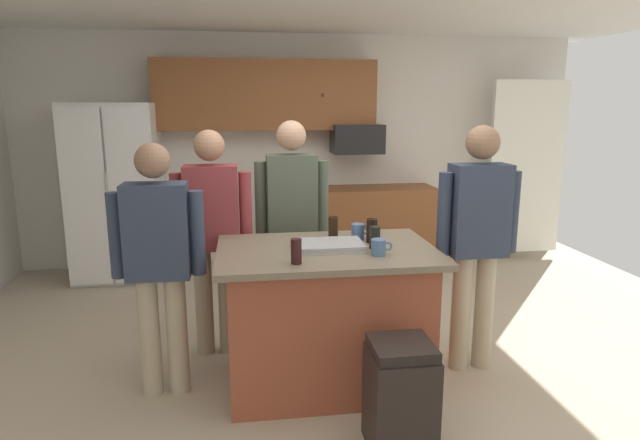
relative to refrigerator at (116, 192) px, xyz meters
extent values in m
plane|color=#B7A88E|center=(2.00, -2.38, -0.92)|extent=(7.04, 7.04, 0.00)
cube|color=silver|center=(2.00, 0.42, 0.38)|extent=(6.40, 0.10, 2.60)
cube|color=white|center=(4.60, 0.02, 0.18)|extent=(0.90, 0.06, 2.00)
cube|color=brown|center=(1.60, 0.22, 1.00)|extent=(2.40, 0.35, 0.75)
sphere|color=#4C3823|center=(2.20, 0.03, 1.00)|extent=(0.04, 0.04, 0.04)
cube|color=brown|center=(2.60, 0.10, -0.47)|extent=(1.80, 0.60, 0.90)
sphere|color=#4C3823|center=(3.05, -0.22, -0.47)|extent=(0.04, 0.04, 0.04)
cube|color=white|center=(0.00, 0.02, 0.00)|extent=(0.89, 0.70, 1.84)
cube|color=white|center=(-0.22, -0.35, 0.00)|extent=(0.42, 0.04, 1.76)
cube|color=white|center=(0.22, -0.35, 0.00)|extent=(0.42, 0.04, 1.76)
cylinder|color=#B2B2B7|center=(0.00, -0.38, 0.09)|extent=(0.02, 0.02, 0.35)
cube|color=black|center=(2.60, 0.12, 0.53)|extent=(0.56, 0.40, 0.32)
cube|color=#9E4C33|center=(1.84, -2.57, -0.48)|extent=(1.25, 0.80, 0.89)
cube|color=#756651|center=(1.84, -2.57, -0.01)|extent=(1.39, 0.94, 0.04)
cylinder|color=#4C5166|center=(1.61, -1.76, -0.51)|extent=(0.13, 0.13, 0.83)
cylinder|color=#4C5166|center=(1.78, -1.76, -0.51)|extent=(0.13, 0.13, 0.83)
cube|color=#4C5647|center=(1.69, -1.76, 0.22)|extent=(0.38, 0.22, 0.62)
sphere|color=tan|center=(1.69, -1.76, 0.67)|extent=(0.23, 0.23, 0.23)
cylinder|color=#4C5647|center=(1.45, -1.76, 0.20)|extent=(0.09, 0.09, 0.56)
cylinder|color=#4C5647|center=(1.93, -1.76, 0.20)|extent=(0.09, 0.09, 0.56)
cylinder|color=tan|center=(2.79, -2.50, -0.51)|extent=(0.13, 0.13, 0.82)
cylinder|color=tan|center=(2.96, -2.50, -0.51)|extent=(0.13, 0.13, 0.82)
cube|color=#2D384C|center=(2.88, -2.50, 0.21)|extent=(0.38, 0.22, 0.62)
sphere|color=#8C664C|center=(2.88, -2.50, 0.66)|extent=(0.22, 0.22, 0.22)
cylinder|color=#2D384C|center=(2.64, -2.50, 0.19)|extent=(0.09, 0.09, 0.56)
cylinder|color=#2D384C|center=(3.12, -2.50, 0.19)|extent=(0.09, 0.09, 0.56)
cylinder|color=tan|center=(1.01, -1.99, -0.52)|extent=(0.13, 0.13, 0.80)
cylinder|color=tan|center=(1.18, -1.99, -0.52)|extent=(0.13, 0.13, 0.80)
cube|color=maroon|center=(1.09, -1.99, 0.18)|extent=(0.38, 0.22, 0.60)
sphere|color=tan|center=(1.09, -1.99, 0.62)|extent=(0.22, 0.22, 0.22)
cylinder|color=maroon|center=(0.85, -1.99, 0.16)|extent=(0.09, 0.09, 0.54)
cylinder|color=maroon|center=(1.33, -1.99, 0.16)|extent=(0.09, 0.09, 0.54)
cylinder|color=tan|center=(0.71, -2.55, -0.53)|extent=(0.13, 0.13, 0.78)
cylinder|color=tan|center=(0.88, -2.55, -0.53)|extent=(0.13, 0.13, 0.78)
cube|color=#2D384C|center=(0.79, -2.55, 0.15)|extent=(0.38, 0.22, 0.58)
sphere|color=#8C664C|center=(0.79, -2.55, 0.58)|extent=(0.21, 0.21, 0.21)
cylinder|color=#2D384C|center=(0.55, -2.55, 0.13)|extent=(0.09, 0.09, 0.53)
cylinder|color=#2D384C|center=(1.03, -2.55, 0.13)|extent=(0.09, 0.09, 0.53)
cylinder|color=#4C6B99|center=(2.12, -2.77, 0.06)|extent=(0.09, 0.09, 0.10)
torus|color=#4C6B99|center=(2.18, -2.77, 0.06)|extent=(0.06, 0.01, 0.06)
cylinder|color=black|center=(2.14, -2.61, 0.08)|extent=(0.07, 0.07, 0.14)
cylinder|color=black|center=(2.16, -2.46, 0.09)|extent=(0.07, 0.07, 0.16)
cylinder|color=black|center=(1.92, -2.29, 0.08)|extent=(0.07, 0.07, 0.14)
cylinder|color=black|center=(1.61, -2.88, 0.08)|extent=(0.06, 0.06, 0.15)
cylinder|color=#4C6B99|center=(2.08, -2.37, 0.06)|extent=(0.09, 0.09, 0.11)
torus|color=#4C6B99|center=(2.14, -2.37, 0.07)|extent=(0.06, 0.01, 0.06)
cube|color=#B7B7BC|center=(1.85, -2.58, 0.02)|extent=(0.44, 0.30, 0.02)
cube|color=#A8A8AD|center=(1.85, -2.58, 0.04)|extent=(0.44, 0.30, 0.02)
cube|color=black|center=(2.12, -3.32, -0.65)|extent=(0.34, 0.34, 0.55)
cube|color=black|center=(2.12, -3.32, -0.34)|extent=(0.32, 0.32, 0.06)
camera|label=1|loc=(1.32, -5.85, 0.90)|focal=30.34mm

